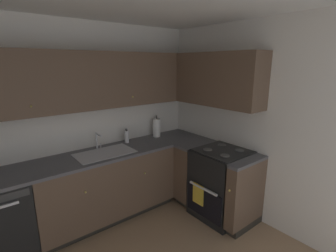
{
  "coord_description": "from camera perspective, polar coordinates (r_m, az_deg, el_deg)",
  "views": [
    {
      "loc": [
        -0.76,
        -1.45,
        1.95
      ],
      "look_at": [
        1.01,
        0.75,
        1.24
      ],
      "focal_mm": 26.65,
      "sensor_mm": 36.0,
      "label": 1
    }
  ],
  "objects": [
    {
      "name": "wall_back",
      "position": [
        3.24,
        -24.26,
        -0.05
      ],
      "size": [
        3.91,
        0.05,
        2.45
      ],
      "primitive_type": "cube",
      "color": "silver",
      "rests_on": "ground_plane"
    },
    {
      "name": "wall_right",
      "position": [
        3.14,
        22.28,
        -0.29
      ],
      "size": [
        0.05,
        3.29,
        2.45
      ],
      "primitive_type": "cube",
      "color": "silver",
      "rests_on": "ground_plane"
    },
    {
      "name": "lower_cabinets_back",
      "position": [
        3.36,
        -13.88,
        -13.21
      ],
      "size": [
        1.72,
        0.62,
        0.85
      ],
      "color": "brown",
      "rests_on": "ground_plane"
    },
    {
      "name": "countertop_back",
      "position": [
        3.18,
        -14.36,
        -6.21
      ],
      "size": [
        2.93,
        0.6,
        0.03
      ],
      "primitive_type": "cube",
      "color": "#4C4C51",
      "rests_on": "lower_cabinets_back"
    },
    {
      "name": "lower_cabinets_right",
      "position": [
        3.46,
        9.93,
        -12.17
      ],
      "size": [
        0.62,
        1.03,
        0.85
      ],
      "color": "brown",
      "rests_on": "ground_plane"
    },
    {
      "name": "countertop_right",
      "position": [
        3.29,
        10.22,
        -5.33
      ],
      "size": [
        0.6,
        1.03,
        0.03
      ],
      "color": "#4C4C51",
      "rests_on": "lower_cabinets_right"
    },
    {
      "name": "oven_range",
      "position": [
        3.37,
        12.13,
        -12.59
      ],
      "size": [
        0.68,
        0.62,
        1.03
      ],
      "color": "black",
      "rests_on": "ground_plane"
    },
    {
      "name": "upper_cabinets_back",
      "position": [
        3.07,
        -19.24,
        9.72
      ],
      "size": [
        2.61,
        0.34,
        0.67
      ],
      "color": "brown"
    },
    {
      "name": "upper_cabinets_right",
      "position": [
        3.38,
        9.21,
        10.64
      ],
      "size": [
        0.32,
        1.56,
        0.67
      ],
      "color": "brown"
    },
    {
      "name": "sink",
      "position": [
        3.16,
        -14.18,
        -6.77
      ],
      "size": [
        0.69,
        0.4,
        0.1
      ],
      "color": "#B7B7BC",
      "rests_on": "countertop_back"
    },
    {
      "name": "faucet",
      "position": [
        3.29,
        -15.81,
        -2.96
      ],
      "size": [
        0.07,
        0.16,
        0.21
      ],
      "color": "silver",
      "rests_on": "countertop_back"
    },
    {
      "name": "soap_bottle",
      "position": [
        3.48,
        -9.41,
        -2.39
      ],
      "size": [
        0.06,
        0.06,
        0.2
      ],
      "color": "silver",
      "rests_on": "countertop_back"
    },
    {
      "name": "paper_towel_roll",
      "position": [
        3.71,
        -2.61,
        -0.39
      ],
      "size": [
        0.11,
        0.11,
        0.33
      ],
      "color": "white",
      "rests_on": "countertop_back"
    }
  ]
}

